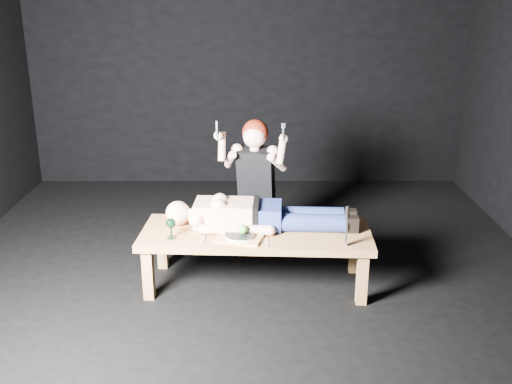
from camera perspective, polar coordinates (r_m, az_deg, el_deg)
ground at (r=4.87m, az=-1.15°, el=-7.92°), size 5.00×5.00×0.00m
back_wall at (r=6.89m, az=-0.89°, el=13.05°), size 5.00×0.00×5.00m
table at (r=4.62m, az=0.00°, el=-6.38°), size 1.78×0.75×0.45m
lying_man at (r=4.57m, az=0.68°, el=-1.92°), size 1.65×0.58×0.24m
kneeling_woman at (r=5.12m, az=0.14°, el=0.86°), size 0.78×0.85×1.23m
serving_tray at (r=4.39m, az=-1.58°, el=-4.43°), size 0.38×0.31×0.02m
plate at (r=4.38m, az=-1.58°, el=-4.21°), size 0.27×0.27×0.02m
apple at (r=4.37m, az=-1.30°, el=-3.63°), size 0.07×0.07×0.07m
goblet at (r=4.42m, az=-8.20°, el=-3.48°), size 0.08×0.08×0.16m
fork_flat at (r=4.40m, az=-5.04°, el=-4.51°), size 0.03×0.19×0.01m
knife_flat at (r=4.34m, az=1.10°, el=-4.79°), size 0.02×0.19×0.01m
spoon_flat at (r=4.42m, az=0.01°, el=-4.35°), size 0.08×0.18×0.01m
carving_knife at (r=4.27m, az=8.73°, el=-3.29°), size 0.04×0.04×0.30m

